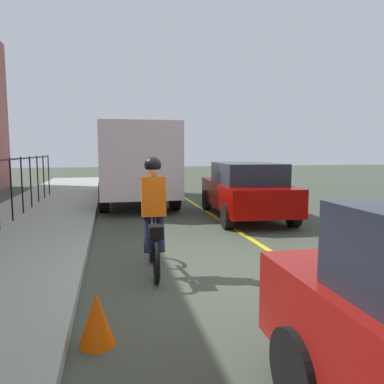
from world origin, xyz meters
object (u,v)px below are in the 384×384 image
(traffic_cone_near, at_px, (97,319))
(patrol_sedan, at_px, (245,189))
(cyclist_lead, at_px, (154,216))
(box_truck_background, at_px, (136,161))

(traffic_cone_near, bearing_deg, patrol_sedan, -32.18)
(cyclist_lead, bearing_deg, traffic_cone_near, 160.45)
(patrol_sedan, distance_m, traffic_cone_near, 7.40)
(box_truck_background, relative_size, traffic_cone_near, 12.65)
(box_truck_background, xyz_separation_m, traffic_cone_near, (-9.95, 1.11, -1.28))
(box_truck_background, bearing_deg, patrol_sedan, -141.70)
(box_truck_background, height_order, traffic_cone_near, box_truck_background)
(patrol_sedan, xyz_separation_m, box_truck_background, (3.70, 2.82, 0.73))
(patrol_sedan, distance_m, box_truck_background, 4.71)
(cyclist_lead, height_order, traffic_cone_near, cyclist_lead)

